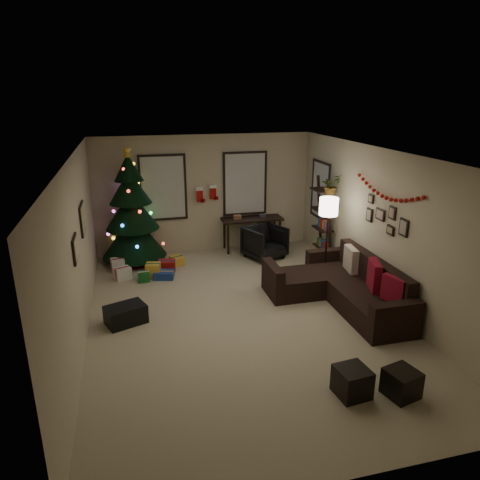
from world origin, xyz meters
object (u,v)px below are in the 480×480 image
Objects in this scene: desk at (252,222)px; desk_chair at (265,242)px; sofa at (342,288)px; bookshelf at (324,223)px; christmas_tree at (132,215)px.

desk_chair is at bearing -79.59° from desk.
sofa reaches higher than desk.
sofa is at bearing -103.49° from bookshelf.
bookshelf is at bearing -15.98° from christmas_tree.
christmas_tree is 1.35× the size of bookshelf.
christmas_tree is 0.98× the size of sofa.
sofa is 1.38× the size of bookshelf.
christmas_tree is 2.99m from desk_chair.
sofa is 1.85× the size of desk.
sofa is at bearing -75.91° from desk.
christmas_tree is 3.47× the size of desk_chair.
sofa is 3.54× the size of desk_chair.
christmas_tree is 1.81× the size of desk.
bookshelf is (1.24, -1.27, 0.24)m from desk.
christmas_tree reaches higher than bookshelf.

